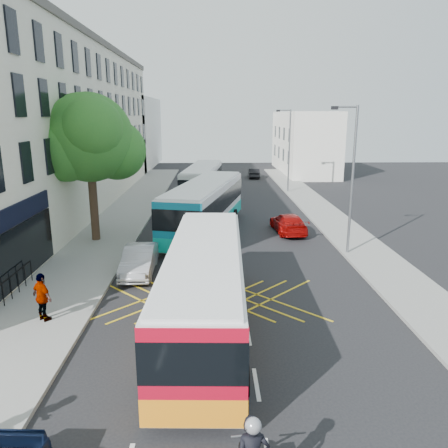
{
  "coord_description": "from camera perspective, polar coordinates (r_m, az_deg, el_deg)",
  "views": [
    {
      "loc": [
        -1.24,
        -11.21,
        7.69
      ],
      "look_at": [
        -0.68,
        10.52,
        2.2
      ],
      "focal_mm": 35.0,
      "sensor_mm": 36.0,
      "label": 1
    }
  ],
  "objects": [
    {
      "name": "ground",
      "position": [
        13.65,
        4.25,
        -20.15
      ],
      "size": [
        120.0,
        120.0,
        0.0
      ],
      "primitive_type": "plane",
      "color": "black",
      "rests_on": "ground"
    },
    {
      "name": "pavement_left",
      "position": [
        28.25,
        -16.32,
        -2.06
      ],
      "size": [
        5.0,
        70.0,
        0.15
      ],
      "primitive_type": "cube",
      "color": "gray",
      "rests_on": "ground"
    },
    {
      "name": "pavement_right",
      "position": [
        28.66,
        16.34,
        -1.82
      ],
      "size": [
        3.0,
        70.0,
        0.15
      ],
      "primitive_type": "cube",
      "color": "gray",
      "rests_on": "ground"
    },
    {
      "name": "terrace_main",
      "position": [
        37.93,
        -21.61,
        11.79
      ],
      "size": [
        8.3,
        45.0,
        13.5
      ],
      "color": "beige",
      "rests_on": "ground"
    },
    {
      "name": "terrace_far",
      "position": [
        67.49,
        -12.63,
        11.55
      ],
      "size": [
        8.0,
        20.0,
        10.0
      ],
      "primitive_type": "cube",
      "color": "silver",
      "rests_on": "ground"
    },
    {
      "name": "building_right",
      "position": [
        60.58,
        10.36,
        10.45
      ],
      "size": [
        6.0,
        18.0,
        8.0
      ],
      "primitive_type": "cube",
      "color": "silver",
      "rests_on": "ground"
    },
    {
      "name": "street_tree",
      "position": [
        27.21,
        -17.28,
        10.6
      ],
      "size": [
        6.3,
        5.7,
        8.8
      ],
      "color": "#382619",
      "rests_on": "pavement_left"
    },
    {
      "name": "lamp_near",
      "position": [
        24.57,
        16.26,
        6.42
      ],
      "size": [
        1.45,
        0.15,
        8.0
      ],
      "color": "slate",
      "rests_on": "pavement_right"
    },
    {
      "name": "lamp_far",
      "position": [
        43.96,
        8.39,
        10.01
      ],
      "size": [
        1.45,
        0.15,
        8.0
      ],
      "color": "slate",
      "rests_on": "pavement_right"
    },
    {
      "name": "railings",
      "position": [
        19.82,
        -26.91,
        -8.03
      ],
      "size": [
        0.08,
        5.6,
        1.14
      ],
      "primitive_type": null,
      "color": "black",
      "rests_on": "pavement_left"
    },
    {
      "name": "bus_near",
      "position": [
        15.75,
        -2.5,
        -8.32
      ],
      "size": [
        3.09,
        11.35,
        3.17
      ],
      "rotation": [
        0.0,
        0.0,
        -0.03
      ],
      "color": "silver",
      "rests_on": "ground"
    },
    {
      "name": "bus_mid",
      "position": [
        28.76,
        -2.52,
        2.28
      ],
      "size": [
        5.48,
        12.29,
        3.37
      ],
      "rotation": [
        0.0,
        0.0,
        -0.23
      ],
      "color": "silver",
      "rests_on": "ground"
    },
    {
      "name": "bus_far",
      "position": [
        40.51,
        -2.82,
        5.54
      ],
      "size": [
        3.77,
        11.18,
        3.08
      ],
      "rotation": [
        0.0,
        0.0,
        -0.11
      ],
      "color": "silver",
      "rests_on": "ground"
    },
    {
      "name": "parked_car_silver",
      "position": [
        22.01,
        -11.01,
        -4.65
      ],
      "size": [
        1.52,
        4.2,
        1.38
      ],
      "primitive_type": "imported",
      "rotation": [
        0.0,
        0.0,
        0.01
      ],
      "color": "#A8A9AF",
      "rests_on": "ground"
    },
    {
      "name": "red_hatchback",
      "position": [
        29.35,
        8.4,
        0.12
      ],
      "size": [
        2.17,
        4.55,
        1.28
      ],
      "primitive_type": "imported",
      "rotation": [
        0.0,
        0.0,
        3.23
      ],
      "color": "#A20806",
      "rests_on": "ground"
    },
    {
      "name": "distant_car_grey",
      "position": [
        57.08,
        -2.2,
        7.15
      ],
      "size": [
        2.44,
        5.26,
        1.46
      ],
      "primitive_type": "imported",
      "rotation": [
        0.0,
        0.0,
        0.0
      ],
      "color": "#3C3F43",
      "rests_on": "ground"
    },
    {
      "name": "distant_car_dark",
      "position": [
        54.53,
        3.91,
        6.67
      ],
      "size": [
        1.41,
        3.71,
        1.21
      ],
      "primitive_type": "imported",
      "rotation": [
        0.0,
        0.0,
        3.11
      ],
      "color": "black",
      "rests_on": "ground"
    },
    {
      "name": "pedestrian_far",
      "position": [
        17.76,
        -22.64,
        -8.82
      ],
      "size": [
        1.14,
        1.03,
        1.87
      ],
      "primitive_type": "imported",
      "rotation": [
        0.0,
        0.0,
        2.48
      ],
      "color": "gray",
      "rests_on": "pavement_left"
    }
  ]
}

